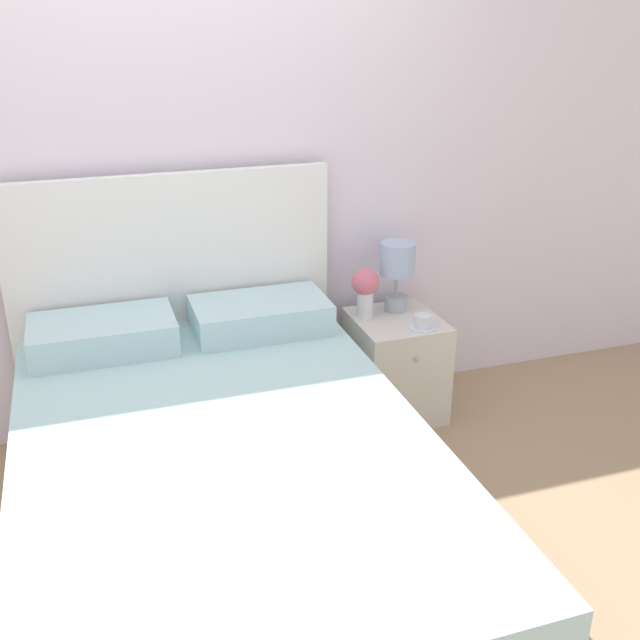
{
  "coord_description": "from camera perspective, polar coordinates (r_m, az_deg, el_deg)",
  "views": [
    {
      "loc": [
        -0.37,
        -3.28,
        1.91
      ],
      "look_at": [
        0.51,
        -0.6,
        0.71
      ],
      "focal_mm": 42.0,
      "sensor_mm": 36.0,
      "label": 1
    }
  ],
  "objects": [
    {
      "name": "flower_vase",
      "position": [
        3.57,
        3.5,
        2.46
      ],
      "size": [
        0.13,
        0.13,
        0.25
      ],
      "color": "white",
      "rests_on": "nightstand"
    },
    {
      "name": "wall_back",
      "position": [
        3.42,
        -11.98,
        12.27
      ],
      "size": [
        8.0,
        0.06,
        2.6
      ],
      "color": "white",
      "rests_on": "ground_plane"
    },
    {
      "name": "bed",
      "position": [
        2.81,
        -7.45,
        -12.24
      ],
      "size": [
        1.45,
        2.18,
        1.23
      ],
      "color": "beige",
      "rests_on": "ground_plane"
    },
    {
      "name": "nightstand",
      "position": [
        3.73,
        5.74,
        -3.49
      ],
      "size": [
        0.41,
        0.47,
        0.51
      ],
      "color": "silver",
      "rests_on": "ground_plane"
    },
    {
      "name": "ground_plane",
      "position": [
        3.81,
        -10.24,
        -7.46
      ],
      "size": [
        12.0,
        12.0,
        0.0
      ],
      "primitive_type": "plane",
      "color": "tan"
    },
    {
      "name": "table_lamp",
      "position": [
        3.64,
        5.91,
        4.08
      ],
      "size": [
        0.17,
        0.17,
        0.35
      ],
      "color": "#A8B2BC",
      "rests_on": "nightstand"
    },
    {
      "name": "teacup",
      "position": [
        3.52,
        7.84,
        -0.16
      ],
      "size": [
        0.13,
        0.13,
        0.06
      ],
      "color": "white",
      "rests_on": "nightstand"
    }
  ]
}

